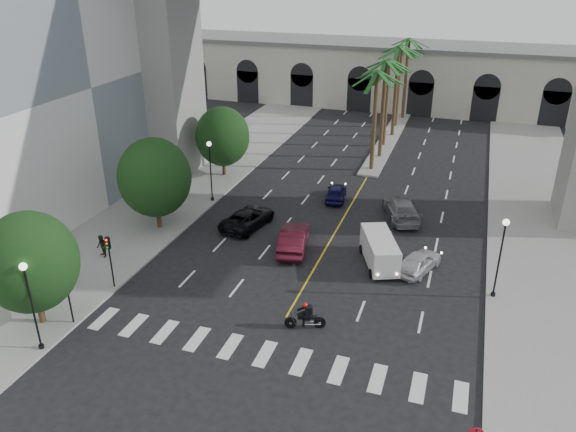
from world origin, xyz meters
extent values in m
plane|color=black|center=(0.00, 0.00, 0.00)|extent=(140.00, 140.00, 0.00)
cube|color=gray|center=(-15.00, 15.00, 0.07)|extent=(8.00, 100.00, 0.15)
cube|color=gray|center=(15.00, 15.00, 0.07)|extent=(8.00, 100.00, 0.15)
cube|color=gray|center=(0.00, 38.00, 0.10)|extent=(2.00, 24.00, 0.20)
cube|color=silver|center=(-27.00, 12.00, 10.00)|extent=(16.00, 32.00, 20.00)
cube|color=beige|center=(0.00, 55.00, 4.00)|extent=(70.00, 10.00, 8.00)
cube|color=slate|center=(0.00, 55.00, 8.25)|extent=(71.00, 10.50, 0.50)
cube|color=gray|center=(-18.50, 22.00, 10.40)|extent=(5.00, 6.00, 20.80)
cylinder|color=#47331E|center=(0.00, 28.00, 4.75)|extent=(0.40, 0.40, 9.50)
cylinder|color=#47331E|center=(0.10, 32.00, 4.90)|extent=(0.40, 0.40, 9.80)
cylinder|color=#47331E|center=(-0.20, 36.00, 4.65)|extent=(0.40, 0.40, 9.30)
cylinder|color=#47331E|center=(0.15, 40.00, 5.05)|extent=(0.40, 0.40, 10.10)
cylinder|color=#47331E|center=(-0.10, 44.00, 4.80)|extent=(0.40, 0.40, 9.60)
cylinder|color=#47331E|center=(0.20, 48.00, 4.95)|extent=(0.40, 0.40, 9.90)
cylinder|color=#382616|center=(-13.00, -3.00, 1.17)|extent=(0.36, 0.36, 2.34)
ellipsoid|color=black|center=(-13.00, -3.00, 4.03)|extent=(5.20, 5.20, 5.72)
cylinder|color=#382616|center=(-13.00, 10.00, 1.22)|extent=(0.36, 0.36, 2.45)
ellipsoid|color=black|center=(-13.00, 10.00, 4.22)|extent=(5.44, 5.44, 5.98)
cylinder|color=#382616|center=(-13.00, 22.00, 1.13)|extent=(0.36, 0.36, 2.27)
ellipsoid|color=black|center=(-13.00, 22.00, 3.91)|extent=(5.04, 5.04, 5.54)
cylinder|color=black|center=(-11.40, -5.00, 0.18)|extent=(0.28, 0.28, 0.36)
cylinder|color=black|center=(-11.40, -5.00, 2.60)|extent=(0.11, 0.11, 5.00)
sphere|color=white|center=(-11.40, -5.00, 5.15)|extent=(0.40, 0.40, 0.40)
cylinder|color=black|center=(-11.40, 16.00, 0.18)|extent=(0.28, 0.28, 0.36)
cylinder|color=black|center=(-11.40, 16.00, 2.60)|extent=(0.11, 0.11, 5.00)
sphere|color=white|center=(-11.40, 16.00, 5.15)|extent=(0.40, 0.40, 0.40)
cylinder|color=black|center=(11.40, 8.00, 0.18)|extent=(0.28, 0.28, 0.36)
cylinder|color=black|center=(11.40, 8.00, 2.60)|extent=(0.11, 0.11, 5.00)
sphere|color=white|center=(11.40, 8.00, 5.15)|extent=(0.40, 0.40, 0.40)
cylinder|color=black|center=(-11.30, -2.50, 1.75)|extent=(0.10, 0.10, 3.50)
cube|color=black|center=(-11.30, -2.50, 3.25)|extent=(0.25, 0.18, 0.80)
cylinder|color=black|center=(-11.30, 1.50, 1.75)|extent=(0.10, 0.10, 3.50)
cube|color=black|center=(-11.30, 1.50, 3.25)|extent=(0.25, 0.18, 0.80)
cylinder|color=black|center=(0.56, 1.12, 0.34)|extent=(0.69, 0.33, 0.69)
cylinder|color=black|center=(2.12, 1.65, 0.34)|extent=(0.69, 0.33, 0.69)
cube|color=silver|center=(1.39, 1.40, 0.43)|extent=(0.54, 0.45, 0.30)
cube|color=black|center=(1.23, 1.35, 0.75)|extent=(0.68, 0.44, 0.23)
cube|color=black|center=(1.72, 1.51, 0.71)|extent=(0.58, 0.43, 0.14)
cylinder|color=black|center=(0.80, 1.20, 1.01)|extent=(0.23, 0.61, 0.03)
cube|color=black|center=(1.47, 1.43, 1.14)|extent=(0.42, 0.51, 0.59)
cube|color=black|center=(1.64, 1.49, 1.20)|extent=(0.26, 0.38, 0.43)
sphere|color=red|center=(1.32, 1.38, 1.53)|extent=(0.30, 0.30, 0.30)
imported|color=silver|center=(6.64, 9.81, 0.70)|extent=(3.01, 4.45, 1.41)
imported|color=#430D1A|center=(-2.16, 10.07, 0.85)|extent=(2.74, 5.38, 1.69)
imported|color=black|center=(-6.68, 12.50, 0.72)|extent=(3.36, 5.56, 1.44)
imported|color=slate|center=(4.35, 17.78, 0.81)|extent=(4.03, 6.06, 1.63)
imported|color=#0F0D3D|center=(-1.50, 19.79, 0.68)|extent=(2.13, 4.16, 1.35)
cube|color=silver|center=(4.00, 9.83, 1.15)|extent=(3.46, 5.10, 1.77)
cube|color=black|center=(4.86, 7.75, 1.37)|extent=(1.60, 0.83, 0.75)
cylinder|color=black|center=(3.87, 7.96, 0.31)|extent=(0.47, 0.67, 0.62)
cylinder|color=black|center=(5.42, 8.60, 0.31)|extent=(0.47, 0.67, 0.62)
cylinder|color=black|center=(2.58, 11.07, 0.31)|extent=(0.47, 0.67, 0.62)
cylinder|color=black|center=(4.14, 11.71, 0.31)|extent=(0.47, 0.67, 0.62)
imported|color=black|center=(-14.61, 1.22, 1.03)|extent=(0.74, 0.59, 1.76)
imported|color=black|center=(-14.29, 4.57, 0.95)|extent=(0.99, 0.95, 1.61)
camera|label=1|loc=(8.72, -23.69, 19.15)|focal=35.00mm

